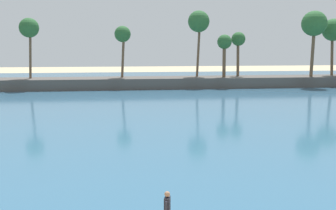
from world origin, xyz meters
The scene contains 2 objects.
sea centered at (0.00, 55.20, 0.03)m, with size 220.00×90.59×0.06m, color #33607F.
palm_headland centered at (3.22, 60.47, 3.22)m, with size 113.68×7.04×12.91m.
Camera 1 is at (-2.12, -4.53, 7.01)m, focal length 42.02 mm.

